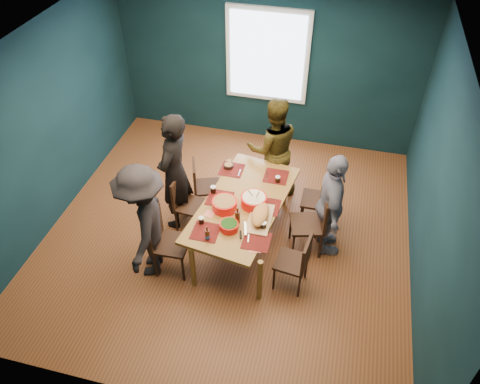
# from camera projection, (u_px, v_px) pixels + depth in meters

# --- Properties ---
(room) EXTENTS (5.01, 5.01, 2.71)m
(room) POSITION_uv_depth(u_px,v_px,m) (233.00, 142.00, 5.98)
(room) COLOR brown
(room) RESTS_ON ground
(dining_table) EXTENTS (1.24, 2.05, 0.73)m
(dining_table) POSITION_uv_depth(u_px,v_px,m) (243.00, 206.00, 6.12)
(dining_table) COLOR brown
(dining_table) RESTS_ON floor
(chair_left_far) EXTENTS (0.47, 0.47, 0.82)m
(chair_left_far) POSITION_uv_depth(u_px,v_px,m) (201.00, 183.00, 6.76)
(chair_left_far) COLOR black
(chair_left_far) RESTS_ON floor
(chair_left_mid) EXTENTS (0.42, 0.42, 0.86)m
(chair_left_mid) POSITION_uv_depth(u_px,v_px,m) (185.00, 200.00, 6.46)
(chair_left_mid) COLOR black
(chair_left_mid) RESTS_ON floor
(chair_left_near) EXTENTS (0.44, 0.44, 0.94)m
(chair_left_near) POSITION_uv_depth(u_px,v_px,m) (164.00, 238.00, 5.85)
(chair_left_near) COLOR black
(chair_left_near) RESTS_ON floor
(chair_right_far) EXTENTS (0.40, 0.40, 0.88)m
(chair_right_far) POSITION_uv_depth(u_px,v_px,m) (322.00, 196.00, 6.49)
(chair_right_far) COLOR black
(chair_right_far) RESTS_ON floor
(chair_right_mid) EXTENTS (0.52, 0.52, 0.94)m
(chair_right_mid) POSITION_uv_depth(u_px,v_px,m) (314.00, 219.00, 6.10)
(chair_right_mid) COLOR black
(chair_right_mid) RESTS_ON floor
(chair_right_near) EXTENTS (0.43, 0.43, 0.84)m
(chair_right_near) POSITION_uv_depth(u_px,v_px,m) (298.00, 259.00, 5.66)
(chair_right_near) COLOR black
(chair_right_near) RESTS_ON floor
(person_far_left) EXTENTS (0.47, 0.68, 1.77)m
(person_far_left) POSITION_uv_depth(u_px,v_px,m) (174.00, 172.00, 6.29)
(person_far_left) COLOR black
(person_far_left) RESTS_ON floor
(person_back) EXTENTS (0.95, 0.84, 1.61)m
(person_back) POSITION_uv_depth(u_px,v_px,m) (273.00, 148.00, 6.84)
(person_back) COLOR black
(person_back) RESTS_ON floor
(person_right) EXTENTS (0.55, 0.96, 1.55)m
(person_right) POSITION_uv_depth(u_px,v_px,m) (331.00, 206.00, 5.96)
(person_right) COLOR silver
(person_right) RESTS_ON floor
(person_near_left) EXTENTS (0.83, 1.17, 1.65)m
(person_near_left) POSITION_uv_depth(u_px,v_px,m) (144.00, 223.00, 5.66)
(person_near_left) COLOR black
(person_near_left) RESTS_ON floor
(bowl_salad) EXTENTS (0.32, 0.32, 0.13)m
(bowl_salad) POSITION_uv_depth(u_px,v_px,m) (225.00, 204.00, 5.94)
(bowl_salad) COLOR red
(bowl_salad) RESTS_ON dining_table
(bowl_dumpling) EXTENTS (0.33, 0.33, 0.31)m
(bowl_dumpling) POSITION_uv_depth(u_px,v_px,m) (254.00, 200.00, 5.99)
(bowl_dumpling) COLOR red
(bowl_dumpling) RESTS_ON dining_table
(bowl_herbs) EXTENTS (0.23, 0.23, 0.10)m
(bowl_herbs) POSITION_uv_depth(u_px,v_px,m) (229.00, 226.00, 5.67)
(bowl_herbs) COLOR red
(bowl_herbs) RESTS_ON dining_table
(cutting_board) EXTENTS (0.33, 0.69, 0.15)m
(cutting_board) POSITION_uv_depth(u_px,v_px,m) (260.00, 215.00, 5.79)
(cutting_board) COLOR tan
(cutting_board) RESTS_ON dining_table
(small_bowl) EXTENTS (0.14, 0.14, 0.06)m
(small_bowl) POSITION_uv_depth(u_px,v_px,m) (229.00, 166.00, 6.60)
(small_bowl) COLOR black
(small_bowl) RESTS_ON dining_table
(beer_bottle_a) EXTENTS (0.06, 0.06, 0.21)m
(beer_bottle_a) POSITION_uv_depth(u_px,v_px,m) (207.00, 235.00, 5.53)
(beer_bottle_a) COLOR #40180B
(beer_bottle_a) RESTS_ON dining_table
(beer_bottle_b) EXTENTS (0.06, 0.06, 0.24)m
(beer_bottle_b) POSITION_uv_depth(u_px,v_px,m) (238.00, 217.00, 5.74)
(beer_bottle_b) COLOR #40180B
(beer_bottle_b) RESTS_ON dining_table
(cola_glass_a) EXTENTS (0.07, 0.07, 0.10)m
(cola_glass_a) POSITION_uv_depth(u_px,v_px,m) (201.00, 220.00, 5.75)
(cola_glass_a) COLOR black
(cola_glass_a) RESTS_ON dining_table
(cola_glass_b) EXTENTS (0.07, 0.07, 0.10)m
(cola_glass_b) POSITION_uv_depth(u_px,v_px,m) (264.00, 225.00, 5.68)
(cola_glass_b) COLOR black
(cola_glass_b) RESTS_ON dining_table
(cola_glass_c) EXTENTS (0.07, 0.07, 0.09)m
(cola_glass_c) POSITION_uv_depth(u_px,v_px,m) (278.00, 179.00, 6.35)
(cola_glass_c) COLOR black
(cola_glass_c) RESTS_ON dining_table
(cola_glass_d) EXTENTS (0.08, 0.08, 0.10)m
(cola_glass_d) POSITION_uv_depth(u_px,v_px,m) (213.00, 189.00, 6.18)
(cola_glass_d) COLOR black
(cola_glass_d) RESTS_ON dining_table
(napkin_a) EXTENTS (0.16, 0.16, 0.00)m
(napkin_a) POSITION_uv_depth(u_px,v_px,m) (269.00, 204.00, 6.04)
(napkin_a) COLOR #EA7462
(napkin_a) RESTS_ON dining_table
(napkin_b) EXTENTS (0.14, 0.14, 0.00)m
(napkin_b) POSITION_uv_depth(u_px,v_px,m) (210.00, 214.00, 5.91)
(napkin_b) COLOR #EA7462
(napkin_b) RESTS_ON dining_table
(napkin_c) EXTENTS (0.17, 0.17, 0.00)m
(napkin_c) POSITION_uv_depth(u_px,v_px,m) (255.00, 248.00, 5.47)
(napkin_c) COLOR #EA7462
(napkin_c) RESTS_ON dining_table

